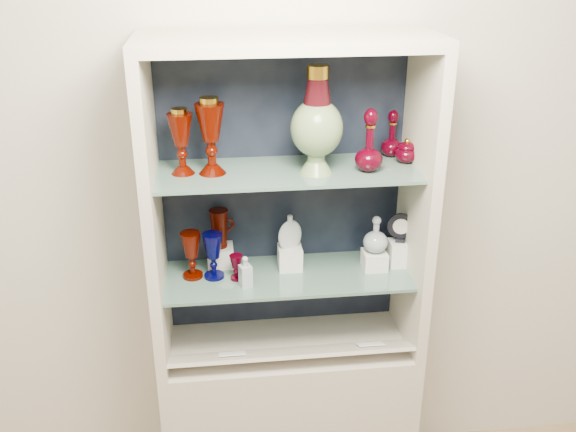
{
  "coord_description": "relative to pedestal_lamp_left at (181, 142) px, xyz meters",
  "views": [
    {
      "loc": [
        -0.25,
        -0.58,
        2.23
      ],
      "look_at": [
        0.0,
        1.53,
        1.3
      ],
      "focal_mm": 40.0,
      "sensor_mm": 36.0,
      "label": 1
    }
  ],
  "objects": [
    {
      "name": "pedestal_lamp_right",
      "position": [
        0.1,
        -0.01,
        0.02
      ],
      "size": [
        0.11,
        0.11,
        0.27
      ],
      "primitive_type": null,
      "rotation": [
        0.0,
        0.0,
        0.04
      ],
      "color": "#400900",
      "rests_on": "shelf_upper"
    },
    {
      "name": "pedestal_lamp_left",
      "position": [
        0.0,
        0.0,
        0.0
      ],
      "size": [
        0.12,
        0.12,
        0.23
      ],
      "primitive_type": null,
      "rotation": [
        0.0,
        0.0,
        -0.38
      ],
      "color": "#400900",
      "rests_on": "shelf_upper"
    },
    {
      "name": "ruby_decanter_a",
      "position": [
        0.65,
        -0.05,
        0.01
      ],
      "size": [
        0.12,
        0.12,
        0.25
      ],
      "primitive_type": null,
      "rotation": [
        0.0,
        0.0,
        -0.31
      ],
      "color": "#45000F",
      "rests_on": "shelf_upper"
    },
    {
      "name": "cabinet_side_left",
      "position": [
        -0.11,
        -0.03,
        -0.26
      ],
      "size": [
        0.04,
        0.4,
        1.15
      ],
      "primitive_type": "cube",
      "color": "beige",
      "rests_on": "cabinet_base"
    },
    {
      "name": "enamel_urn",
      "position": [
        0.46,
        -0.04,
        0.07
      ],
      "size": [
        0.2,
        0.2,
        0.37
      ],
      "primitive_type": null,
      "rotation": [
        0.0,
        0.0,
        0.12
      ],
      "color": "#0C4E1E",
      "rests_on": "shelf_upper"
    },
    {
      "name": "ruby_goblet_tall",
      "position": [
        0.01,
        0.01,
        -0.44
      ],
      "size": [
        0.1,
        0.1,
        0.18
      ],
      "primitive_type": null,
      "rotation": [
        0.0,
        0.0,
        -0.41
      ],
      "color": "#400900",
      "rests_on": "shelf_lower"
    },
    {
      "name": "riser_clear_round_decanter",
      "position": [
        0.7,
        0.0,
        -0.5
      ],
      "size": [
        0.09,
        0.09,
        0.07
      ],
      "primitive_type": "cube",
      "color": "silver",
      "rests_on": "shelf_lower"
    },
    {
      "name": "cameo_medallion",
      "position": [
        0.81,
        0.02,
        -0.37
      ],
      "size": [
        0.11,
        0.06,
        0.12
      ],
      "primitive_type": null,
      "rotation": [
        0.0,
        0.0,
        -0.25
      ],
      "color": "black",
      "rests_on": "riser_cameo_medallion"
    },
    {
      "name": "wall_back",
      "position": [
        0.37,
        0.19,
        -0.19
      ],
      "size": [
        3.5,
        0.02,
        2.8
      ],
      "primitive_type": "cube",
      "color": "beige",
      "rests_on": "ground"
    },
    {
      "name": "flat_flask",
      "position": [
        0.38,
        0.04,
        -0.38
      ],
      "size": [
        0.1,
        0.07,
        0.14
      ],
      "primitive_type": null,
      "rotation": [
        0.0,
        0.0,
        0.34
      ],
      "color": "silver",
      "rests_on": "riser_flat_flask"
    },
    {
      "name": "riser_flat_flask",
      "position": [
        0.38,
        0.04,
        -0.49
      ],
      "size": [
        0.09,
        0.09,
        0.09
      ],
      "primitive_type": "cube",
      "color": "silver",
      "rests_on": "shelf_lower"
    },
    {
      "name": "ruby_decanter_b",
      "position": [
        0.77,
        0.1,
        -0.02
      ],
      "size": [
        0.08,
        0.08,
        0.19
      ],
      "primitive_type": null,
      "rotation": [
        0.0,
        0.0,
        -0.01
      ],
      "color": "#45000F",
      "rests_on": "shelf_upper"
    },
    {
      "name": "cabinet_back_panel",
      "position": [
        0.37,
        0.16,
        -0.26
      ],
      "size": [
        0.98,
        0.02,
        1.15
      ],
      "primitive_type": "cube",
      "color": "black",
      "rests_on": "cabinet_base"
    },
    {
      "name": "cobalt_goblet",
      "position": [
        0.09,
        0.0,
        -0.45
      ],
      "size": [
        0.09,
        0.09,
        0.18
      ],
      "primitive_type": null,
      "rotation": [
        0.0,
        0.0,
        0.13
      ],
      "color": "#00003C",
      "rests_on": "shelf_lower"
    },
    {
      "name": "cabinet_base",
      "position": [
        0.37,
        -0.03,
        -1.21
      ],
      "size": [
        1.0,
        0.4,
        0.75
      ],
      "primitive_type": "cube",
      "color": "beige",
      "rests_on": "ground"
    },
    {
      "name": "clear_square_bottle",
      "position": [
        0.2,
        -0.08,
        -0.47
      ],
      "size": [
        0.05,
        0.05,
        0.12
      ],
      "primitive_type": null,
      "rotation": [
        0.0,
        0.0,
        0.31
      ],
      "color": "#959EAC",
      "rests_on": "shelf_lower"
    },
    {
      "name": "ruby_goblet_small",
      "position": [
        0.17,
        -0.02,
        -0.49
      ],
      "size": [
        0.06,
        0.06,
        0.1
      ],
      "primitive_type": null,
      "rotation": [
        0.0,
        0.0,
        -0.18
      ],
      "color": "#45000F",
      "rests_on": "shelf_lower"
    },
    {
      "name": "cabinet_side_right",
      "position": [
        0.85,
        -0.03,
        -0.26
      ],
      "size": [
        0.04,
        0.4,
        1.15
      ],
      "primitive_type": "cube",
      "color": "beige",
      "rests_on": "cabinet_base"
    },
    {
      "name": "clear_round_decanter",
      "position": [
        0.7,
        0.0,
        -0.4
      ],
      "size": [
        0.1,
        0.1,
        0.14
      ],
      "primitive_type": null,
      "rotation": [
        0.0,
        0.0,
        0.04
      ],
      "color": "#959EAC",
      "rests_on": "riser_clear_round_decanter"
    },
    {
      "name": "shelf_upper",
      "position": [
        0.37,
        -0.01,
        -0.12
      ],
      "size": [
        0.92,
        0.34,
        0.01
      ],
      "primitive_type": "cube",
      "color": "slate",
      "rests_on": "cabinet_side_left"
    },
    {
      "name": "lidded_bowl",
      "position": [
        0.81,
        0.02,
        -0.07
      ],
      "size": [
        0.1,
        0.1,
        0.09
      ],
      "primitive_type": null,
      "rotation": [
        0.0,
        0.0,
        0.32
      ],
      "color": "#45000F",
      "rests_on": "shelf_upper"
    },
    {
      "name": "riser_cameo_medallion",
      "position": [
        0.81,
        0.02,
        -0.49
      ],
      "size": [
        0.08,
        0.08,
        0.1
      ],
      "primitive_type": "cube",
      "color": "silver",
      "rests_on": "shelf_lower"
    },
    {
      "name": "ruby_pitcher",
      "position": [
        0.12,
        0.1,
        -0.38
      ],
      "size": [
        0.13,
        0.11,
        0.15
      ],
      "primitive_type": null,
      "rotation": [
        0.0,
        0.0,
        0.37
      ],
      "color": "#400900",
      "rests_on": "riser_ruby_pitcher"
    },
    {
      "name": "cabinet_top_cap",
      "position": [
        0.37,
        -0.03,
        0.33
      ],
      "size": [
        1.0,
        0.4,
        0.04
      ],
      "primitive_type": "cube",
      "color": "beige",
      "rests_on": "cabinet_side_left"
    },
    {
      "name": "label_ledge",
      "position": [
        0.37,
        -0.14,
        -0.81
      ],
      "size": [
        0.92,
        0.17,
        0.09
      ],
      "primitive_type": "cube",
      "rotation": [
        -0.44,
        0.0,
        0.0
      ],
      "color": "beige",
      "rests_on": "cabinet_base"
    },
    {
      "name": "label_card_0",
      "position": [
        0.67,
        -0.14,
        -0.79
      ],
      "size": [
        0.1,
        0.06,
        0.03
      ],
      "primitive_type": "cube",
      "rotation": [
        -0.44,
        0.0,
        0.0
      ],
      "color": "white",
      "rests_on": "label_ledge"
    },
    {
      "name": "riser_ruby_pitcher",
      "position": [
        0.12,
        0.1,
        -0.5
      ],
      "size": [
        0.1,
        0.1,
        0.08
      ],
      "primitive_type": "cube",
      "color": "silver",
      "rests_on": "shelf_lower"
    },
    {
      "name": "shelf_lower",
      "position": [
        0.37,
        -0.01,
        -0.54
      ],
      "size": [
        0.92,
        0.34,
        0.01
      ],
      "primitive_type": "cube",
      "color": "slate",
      "rests_on": "cabinet_side_left"
    },
    {
      "name": "label_card_1",
      "position": [
        0.14,
        -0.14,
        -0.79
      ],
      "size": [
        0.1,
        0.06,
        0.03
      ],
      "primitive_type": "cube",
      "rotation": [
        -0.44,
        0.0,
        0.0
      ],
      "color": "white",
      "rests_on": "label_ledge"
    }
  ]
}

